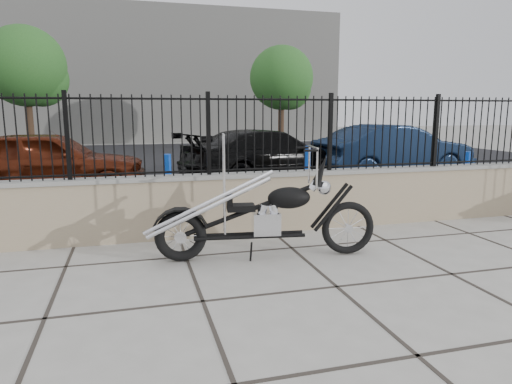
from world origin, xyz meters
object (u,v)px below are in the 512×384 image
object	(u,v)px
chopper_motorcycle	(262,196)
car_black	(268,156)
car_red	(49,162)
car_blue	(394,151)

from	to	relation	value
chopper_motorcycle	car_black	distance (m)	6.59
car_red	chopper_motorcycle	bearing A→B (deg)	-144.68
car_black	car_blue	xyz separation A→B (m)	(3.75, -0.21, 0.05)
car_red	car_blue	xyz separation A→B (m)	(9.20, 0.14, 0.02)
car_black	car_blue	world-z (taller)	car_blue
car_red	car_blue	distance (m)	9.20
car_black	car_blue	bearing A→B (deg)	-110.91
car_red	car_blue	size ratio (longest dim) A/B	0.94
chopper_motorcycle	car_black	bearing A→B (deg)	80.28
chopper_motorcycle	car_blue	distance (m)	8.34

